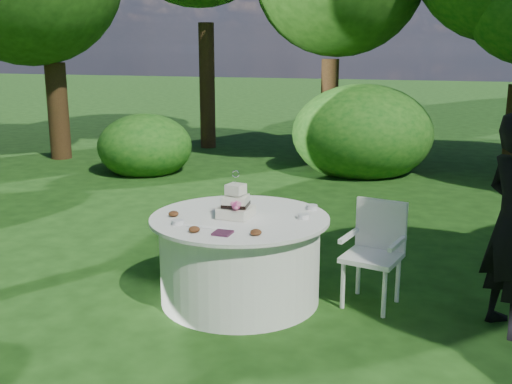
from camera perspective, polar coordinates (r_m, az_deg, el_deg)
ground at (r=5.45m, az=-1.51°, el=-10.15°), size 80.00×80.00×0.00m
napkins at (r=4.71m, az=-3.20°, el=-3.92°), size 0.14×0.14×0.02m
feather_plume at (r=4.89m, az=-4.86°, el=-3.34°), size 0.48×0.07×0.01m
table at (r=5.31m, az=-1.54°, el=-6.31°), size 1.56×1.56×0.77m
cake at (r=5.13m, az=-1.93°, el=-1.23°), size 0.28×0.29×0.41m
chair at (r=5.32m, az=11.32°, el=-5.04°), size 0.54×0.53×0.91m
votives at (r=5.30m, az=-0.05°, el=-1.78°), size 1.04×0.98×0.04m
petal_cups at (r=4.88m, az=-4.73°, el=-3.12°), size 0.94×0.45×0.05m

